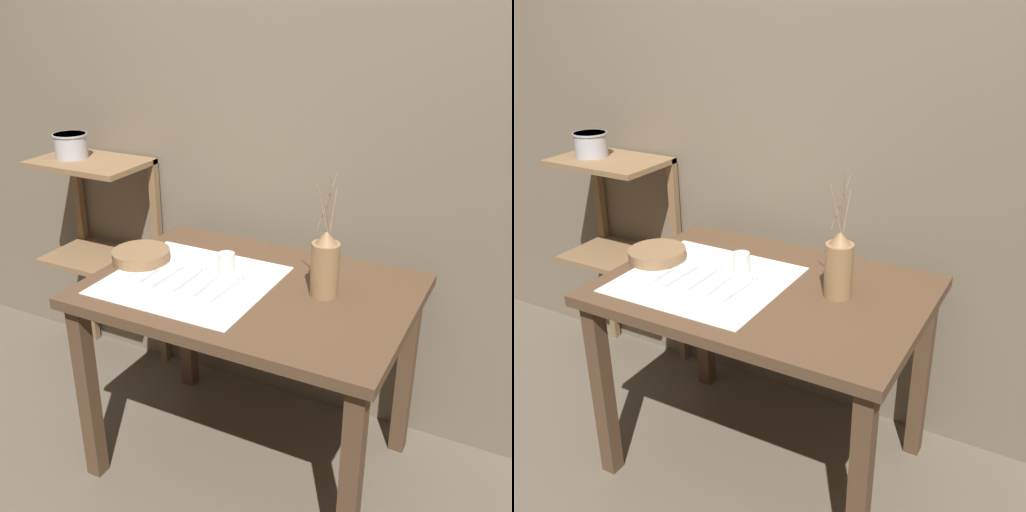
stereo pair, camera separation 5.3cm
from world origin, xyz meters
The scene contains 14 objects.
ground_plane centered at (0.00, 0.00, 0.00)m, with size 12.00×12.00×0.00m, color brown.
stone_wall_back centered at (0.00, 0.51, 1.20)m, with size 7.00×0.06×2.40m.
wooden_table centered at (0.00, 0.00, 0.67)m, with size 1.14×0.79×0.78m.
wooden_shelf_unit centered at (-0.95, 0.33, 0.74)m, with size 0.50×0.33×1.06m.
linen_cloth centered at (-0.21, -0.06, 0.78)m, with size 0.58×0.53×0.00m.
pitcher_with_flowers centered at (0.25, 0.05, 0.89)m, with size 0.10×0.10×0.45m.
wooden_bowl centered at (-0.48, 0.00, 0.81)m, with size 0.22×0.22×0.05m.
glass_tumbler_near centered at (-0.13, 0.05, 0.83)m, with size 0.06×0.06×0.08m.
fork_inner centered at (-0.37, -0.07, 0.79)m, with size 0.02×0.20×0.00m.
knife_center centered at (-0.30, -0.08, 0.79)m, with size 0.02×0.20×0.00m.
spoon_outer centered at (-0.21, -0.01, 0.79)m, with size 0.02×0.21×0.02m.
fork_outer centered at (-0.14, -0.07, 0.79)m, with size 0.02×0.20×0.00m.
spoon_inner centered at (-0.05, -0.02, 0.79)m, with size 0.03×0.21×0.02m.
metal_pot_large centered at (-1.05, 0.29, 1.12)m, with size 0.15×0.15×0.11m.
Camera 2 is at (0.92, -1.66, 1.73)m, focal length 42.00 mm.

